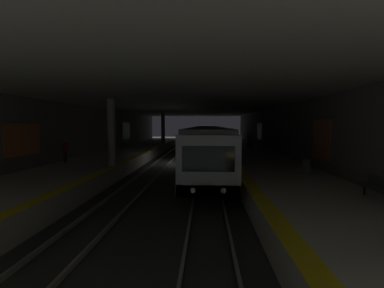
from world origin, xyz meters
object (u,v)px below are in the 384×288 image
bench_right_near (110,145)px  person_standing_far (65,150)px  pillar_near (112,132)px  trash_bin (306,167)px  metro_train (207,137)px  bench_left_mid (266,146)px  pillar_far (163,128)px  bench_left_near (378,186)px  suitcase_rolling (117,149)px  person_walking_mid (252,141)px  bench_left_far (255,142)px  bench_right_far (124,142)px  bench_right_mid (118,144)px  person_waiting_near (249,140)px

bench_right_near → person_standing_far: bearing=-178.9°
pillar_near → trash_bin: size_ratio=5.35×
metro_train → bench_left_mid: 11.83m
pillar_far → person_standing_far: bearing=169.2°
bench_left_near → suitcase_rolling: bearing=42.5°
person_walking_mid → person_standing_far: person_standing_far is taller
bench_left_far → suitcase_rolling: size_ratio=1.76×
bench_left_far → trash_bin: (-20.56, 0.73, -0.10)m
bench_left_near → bench_left_mid: bearing=0.0°
metro_train → bench_left_near: 29.93m
metro_train → trash_bin: (-24.01, -5.60, -0.55)m
metro_train → bench_right_far: metro_train is taller
metro_train → suitcase_rolling: 15.36m
metro_train → bench_right_mid: metro_train is taller
pillar_far → bench_right_far: pillar_far is taller
bench_left_mid → suitcase_rolling: size_ratio=1.76×
bench_left_near → person_waiting_near: person_waiting_near is taller
pillar_near → person_standing_far: pillar_near is taller
bench_left_far → person_waiting_near: size_ratio=0.97×
bench_left_far → bench_right_mid: size_ratio=1.00×
pillar_far → bench_right_near: bearing=159.5°
pillar_far → metro_train: size_ratio=0.08×
bench_right_near → suitcase_rolling: size_ratio=1.76×
bench_right_mid → person_walking_mid: size_ratio=1.01×
bench_left_near → bench_left_mid: same height
person_waiting_near → pillar_far: bearing=56.0°
metro_train → person_walking_mid: bearing=-148.3°
bench_right_near → person_walking_mid: 16.01m
metro_train → bench_right_far: bearing=114.5°
person_waiting_near → bench_right_mid: bearing=91.7°
bench_right_mid → bench_right_near: bearing=180.0°
bench_left_near → trash_bin: (5.24, 0.73, -0.10)m
person_waiting_near → suitcase_rolling: person_waiting_near is taller
suitcase_rolling → pillar_near: bearing=-163.3°
bench_right_far → suitcase_rolling: size_ratio=1.76×
person_standing_far → bench_left_near: bearing=-118.5°
bench_left_mid → bench_left_far: bearing=0.0°
metro_train → bench_left_far: bearing=-118.5°
bench_left_far → person_walking_mid: size_ratio=1.01×
bench_left_far → person_standing_far: 23.70m
bench_right_near → bench_right_far: (5.35, 0.00, 0.00)m
bench_left_mid → person_waiting_near: person_waiting_near is taller
bench_left_mid → suitcase_rolling: bearing=98.1°
person_standing_far → person_waiting_near: bearing=-49.5°
bench_left_near → person_standing_far: (9.17, 16.88, 0.43)m
bench_left_near → pillar_near: bearing=58.5°
pillar_near → metro_train: pillar_near is taller
pillar_far → bench_right_near: pillar_far is taller
pillar_far → bench_left_far: (-4.40, -12.88, -1.75)m
pillar_near → bench_left_near: 15.21m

